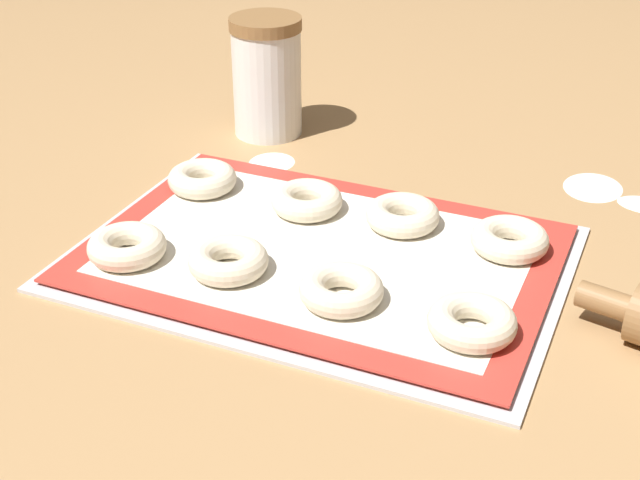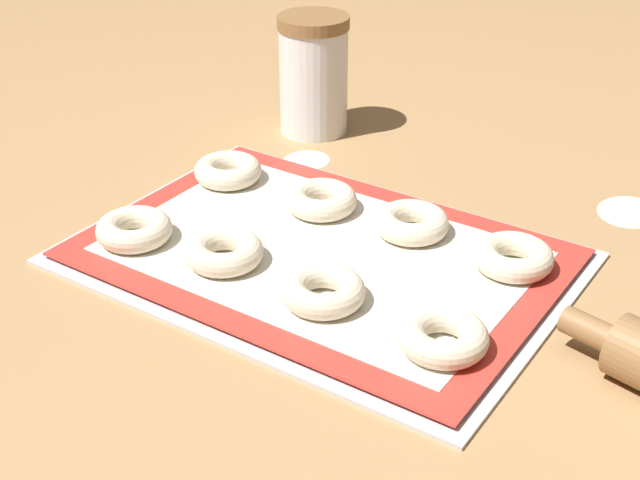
# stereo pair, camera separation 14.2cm
# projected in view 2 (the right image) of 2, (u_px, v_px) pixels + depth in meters

# --- Properties ---
(ground_plane) EXTENTS (2.80, 2.80, 0.00)m
(ground_plane) POSITION_uv_depth(u_px,v_px,m) (328.00, 271.00, 0.90)
(ground_plane) COLOR #A87F51
(baking_tray) EXTENTS (0.49, 0.35, 0.01)m
(baking_tray) POSITION_uv_depth(u_px,v_px,m) (320.00, 257.00, 0.92)
(baking_tray) COLOR silver
(baking_tray) RESTS_ON ground_plane
(baking_mat) EXTENTS (0.47, 0.32, 0.00)m
(baking_mat) POSITION_uv_depth(u_px,v_px,m) (320.00, 252.00, 0.92)
(baking_mat) COLOR red
(baking_mat) RESTS_ON baking_tray
(bagel_front_far_left) EXTENTS (0.08, 0.08, 0.03)m
(bagel_front_far_left) POSITION_uv_depth(u_px,v_px,m) (134.00, 229.00, 0.93)
(bagel_front_far_left) COLOR beige
(bagel_front_far_left) RESTS_ON baking_mat
(bagel_front_mid_left) EXTENTS (0.08, 0.08, 0.03)m
(bagel_front_mid_left) POSITION_uv_depth(u_px,v_px,m) (224.00, 252.00, 0.89)
(bagel_front_mid_left) COLOR beige
(bagel_front_mid_left) RESTS_ON baking_mat
(bagel_front_mid_right) EXTENTS (0.08, 0.08, 0.03)m
(bagel_front_mid_right) POSITION_uv_depth(u_px,v_px,m) (323.00, 291.00, 0.83)
(bagel_front_mid_right) COLOR beige
(bagel_front_mid_right) RESTS_ON baking_mat
(bagel_front_far_right) EXTENTS (0.08, 0.08, 0.03)m
(bagel_front_far_right) POSITION_uv_depth(u_px,v_px,m) (443.00, 337.00, 0.77)
(bagel_front_far_right) COLOR beige
(bagel_front_far_right) RESTS_ON baking_mat
(bagel_back_far_left) EXTENTS (0.08, 0.08, 0.03)m
(bagel_back_far_left) POSITION_uv_depth(u_px,v_px,m) (228.00, 171.00, 1.05)
(bagel_back_far_left) COLOR beige
(bagel_back_far_left) RESTS_ON baking_mat
(bagel_back_mid_left) EXTENTS (0.08, 0.08, 0.03)m
(bagel_back_mid_left) POSITION_uv_depth(u_px,v_px,m) (321.00, 200.00, 0.99)
(bagel_back_mid_left) COLOR beige
(bagel_back_mid_left) RESTS_ON baking_mat
(bagel_back_mid_right) EXTENTS (0.08, 0.08, 0.03)m
(bagel_back_mid_right) POSITION_uv_depth(u_px,v_px,m) (411.00, 223.00, 0.94)
(bagel_back_mid_right) COLOR beige
(bagel_back_mid_right) RESTS_ON baking_mat
(bagel_back_far_right) EXTENTS (0.08, 0.08, 0.03)m
(bagel_back_far_right) POSITION_uv_depth(u_px,v_px,m) (513.00, 257.00, 0.88)
(bagel_back_far_right) COLOR beige
(bagel_back_far_right) RESTS_ON baking_mat
(flour_canister) EXTENTS (0.09, 0.09, 0.16)m
(flour_canister) POSITION_uv_depth(u_px,v_px,m) (314.00, 74.00, 1.18)
(flour_canister) COLOR white
(flour_canister) RESTS_ON ground_plane
(flour_patch_near) EXTENTS (0.06, 0.06, 0.00)m
(flour_patch_near) POSITION_uv_depth(u_px,v_px,m) (306.00, 159.00, 1.13)
(flour_patch_near) COLOR white
(flour_patch_near) RESTS_ON ground_plane
(flour_patch_side) EXTENTS (0.07, 0.08, 0.00)m
(flour_patch_side) POSITION_uv_depth(u_px,v_px,m) (629.00, 211.00, 1.01)
(flour_patch_side) COLOR white
(flour_patch_side) RESTS_ON ground_plane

